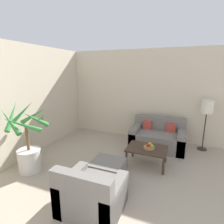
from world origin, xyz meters
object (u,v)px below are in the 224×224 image
Objects in this scene: apple_green at (152,146)px; coffee_table at (147,150)px; apple_red at (148,145)px; orange_fruit at (150,144)px; fruit_bowl at (149,148)px; ottoman at (108,171)px; floor_lamp at (207,109)px; armchair at (92,195)px; potted_palm at (29,147)px; sofa_loveseat at (157,138)px.

coffee_table is at bearing 164.09° from apple_green.
coffee_table is 0.13m from apple_red.
fruit_bowl is at bearing -95.97° from orange_fruit.
ottoman is (-0.64, -0.93, -0.29)m from orange_fruit.
floor_lamp reaches higher than armchair.
floor_lamp is 5.62× the size of fruit_bowl.
potted_palm is 20.53× the size of apple_green.
fruit_bowl is at bearing 158.99° from apple_green.
armchair is (-0.63, -1.61, -0.22)m from apple_green.
sofa_loveseat is 1.10m from apple_green.
fruit_bowl is at bearing 54.01° from ottoman.
armchair reaches higher than orange_fruit.
apple_green is at bearing -89.29° from sofa_loveseat.
potted_palm is at bearing -144.76° from floor_lamp.
coffee_table is 1.72m from armchair.
apple_red is 1.08m from ottoman.
ottoman is (-0.06, 0.77, -0.06)m from armchair.
potted_palm is 2.60m from orange_fruit.
apple_green is at bearing 50.37° from ottoman.
apple_red is 0.11× the size of ottoman.
apple_green reaches higher than coffee_table.
armchair is (-1.78, -2.98, -0.85)m from floor_lamp.
potted_palm is at bearing -152.56° from orange_fruit.
potted_palm is 2.54m from apple_red.
coffee_table is (-0.10, -1.05, 0.07)m from sofa_loveseat.
fruit_bowl is at bearing 26.28° from potted_palm.
armchair is at bearing -102.98° from sofa_loveseat.
sofa_loveseat is at bearing 42.89° from potted_palm.
apple_green reaches higher than ottoman.
sofa_loveseat is 1.06m from fruit_bowl.
ottoman is at bearing -109.58° from sofa_loveseat.
fruit_bowl is (2.30, 1.14, -0.10)m from potted_palm.
coffee_table is at bearing 72.38° from armchair.
apple_green is at bearing -15.91° from coffee_table.
coffee_table is 1.06m from ottoman.
potted_palm is at bearing -153.15° from coffee_table.
floor_lamp is at bearing 46.85° from coffee_table.
sofa_loveseat is (2.36, 2.19, -0.25)m from potted_palm.
floor_lamp is 1.54× the size of coffee_table.
orange_fruit is 0.13× the size of ottoman.
armchair is (-0.57, -1.69, -0.23)m from orange_fruit.
sofa_loveseat is 2.36× the size of ottoman.
apple_green is 0.89× the size of orange_fruit.
sofa_loveseat is at bearing 70.42° from ottoman.
apple_green is (-1.14, -1.37, -0.62)m from floor_lamp.
armchair is (-0.62, -2.68, -0.01)m from sofa_loveseat.
apple_red is (-0.08, -1.06, 0.21)m from sofa_loveseat.
apple_green is (0.09, -0.02, 0.00)m from apple_red.
ottoman is at bearing -129.63° from apple_green.
floor_lamp is 16.65× the size of orange_fruit.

